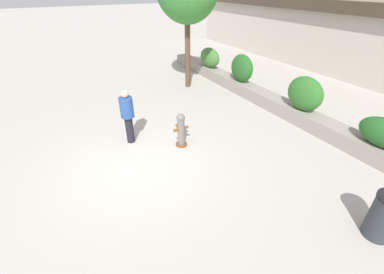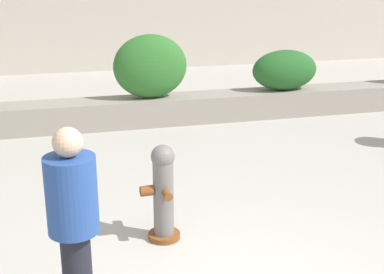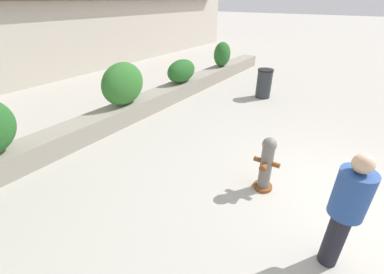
% 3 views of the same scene
% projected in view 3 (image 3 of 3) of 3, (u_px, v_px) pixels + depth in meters
% --- Properties ---
extents(ground_plane, '(120.00, 120.00, 0.00)m').
position_uv_depth(ground_plane, '(357.00, 211.00, 4.37)').
color(ground_plane, '#B2ADA3').
extents(planter_wall_low, '(18.00, 0.70, 0.50)m').
position_uv_depth(planter_wall_low, '(118.00, 116.00, 7.27)').
color(planter_wall_low, gray).
rests_on(planter_wall_low, ground).
extents(hedge_bush_2, '(1.37, 0.70, 1.18)m').
position_uv_depth(hedge_bush_2, '(123.00, 84.00, 7.10)').
color(hedge_bush_2, '#2D6B28').
rests_on(hedge_bush_2, planter_wall_low).
extents(hedge_bush_3, '(1.32, 0.70, 0.79)m').
position_uv_depth(hedge_bush_3, '(181.00, 71.00, 9.12)').
color(hedge_bush_3, '#235B23').
rests_on(hedge_bush_3, planter_wall_low).
extents(hedge_bush_4, '(0.92, 0.65, 1.03)m').
position_uv_depth(hedge_bush_4, '(222.00, 54.00, 11.19)').
color(hedge_bush_4, '#235B23').
rests_on(hedge_bush_4, planter_wall_low).
extents(fire_hydrant, '(0.44, 0.48, 1.08)m').
position_uv_depth(fire_hydrant, '(266.00, 164.00, 4.64)').
color(fire_hydrant, brown).
rests_on(fire_hydrant, ground).
extents(pedestrian, '(0.44, 0.44, 1.73)m').
position_uv_depth(pedestrian, '(347.00, 207.00, 3.08)').
color(pedestrian, black).
rests_on(pedestrian, ground).
extents(trash_bin, '(0.55, 0.55, 1.01)m').
position_uv_depth(trash_bin, '(264.00, 83.00, 9.12)').
color(trash_bin, '#2D3338').
rests_on(trash_bin, ground).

